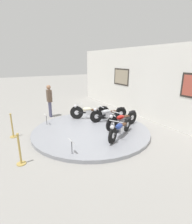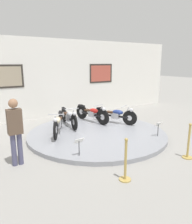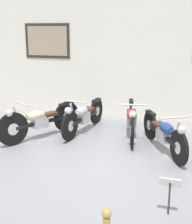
% 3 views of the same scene
% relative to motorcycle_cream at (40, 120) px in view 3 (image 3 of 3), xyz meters
% --- Properties ---
extents(ground_plane, '(60.00, 60.00, 0.00)m').
position_rel_motorcycle_cream_xyz_m(ground_plane, '(1.29, -0.59, -0.53)').
color(ground_plane, gray).
extents(display_platform, '(5.05, 5.05, 0.13)m').
position_rel_motorcycle_cream_xyz_m(display_platform, '(1.29, -0.59, -0.47)').
color(display_platform, gray).
rests_on(display_platform, ground_plane).
extents(back_wall, '(14.00, 0.22, 3.74)m').
position_rel_motorcycle_cream_xyz_m(back_wall, '(1.29, 2.95, 1.34)').
color(back_wall, white).
rests_on(back_wall, ground_plane).
extents(motorcycle_cream, '(1.05, 1.79, 0.81)m').
position_rel_motorcycle_cream_xyz_m(motorcycle_cream, '(0.00, 0.00, 0.00)').
color(motorcycle_cream, black).
rests_on(motorcycle_cream, display_platform).
extents(motorcycle_silver, '(0.54, 1.97, 0.79)m').
position_rel_motorcycle_cream_xyz_m(motorcycle_silver, '(0.74, 0.67, -0.02)').
color(motorcycle_silver, black).
rests_on(motorcycle_silver, display_platform).
extents(motorcycle_red, '(0.58, 1.99, 0.81)m').
position_rel_motorcycle_cream_xyz_m(motorcycle_red, '(1.84, 0.67, -0.00)').
color(motorcycle_red, black).
rests_on(motorcycle_red, display_platform).
extents(motorcycle_blue, '(0.98, 1.75, 0.78)m').
position_rel_motorcycle_cream_xyz_m(motorcycle_blue, '(2.58, -0.00, -0.03)').
color(motorcycle_blue, black).
rests_on(motorcycle_blue, display_platform).
extents(info_placard_front_centre, '(0.26, 0.11, 0.51)m').
position_rel_motorcycle_cream_xyz_m(info_placard_front_centre, '(2.83, -2.12, -0.03)').
color(info_placard_front_centre, '#333338').
rests_on(info_placard_front_centre, display_platform).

